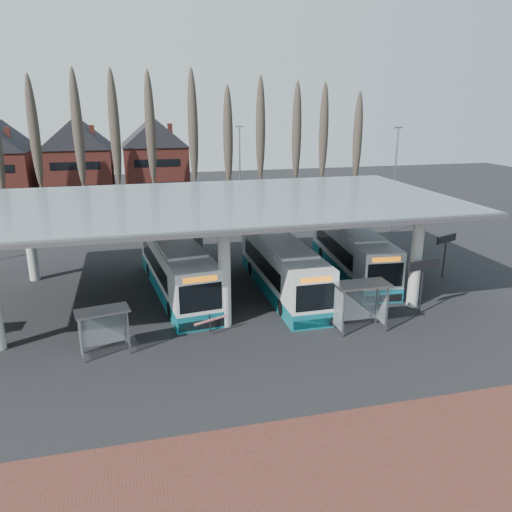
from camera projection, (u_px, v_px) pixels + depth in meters
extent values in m
plane|color=black|center=(234.00, 344.00, 26.54)|extent=(140.00, 140.00, 0.00)
cylinder|color=#BBBBB6|center=(30.00, 240.00, 35.40)|extent=(0.70, 0.70, 6.00)
cylinder|color=#BBBBB6|center=(225.00, 276.00, 27.97)|extent=(0.70, 0.70, 6.00)
cylinder|color=#BBBBB6|center=(198.00, 230.00, 38.18)|extent=(0.70, 0.70, 6.00)
cylinder|color=#BBBBB6|center=(416.00, 261.00, 30.75)|extent=(0.70, 0.70, 6.00)
cylinder|color=#BBBBB6|center=(344.00, 221.00, 40.95)|extent=(0.70, 0.70, 6.00)
cube|color=gray|center=(208.00, 201.00, 32.12)|extent=(32.00, 16.00, 0.12)
cube|color=silver|center=(208.00, 200.00, 32.10)|extent=(31.50, 15.50, 0.04)
cone|color=#473D33|center=(37.00, 154.00, 51.77)|extent=(0.36, 0.36, 14.50)
ellipsoid|color=#473D33|center=(35.00, 137.00, 51.26)|extent=(1.10, 1.10, 11.02)
cone|color=#473D33|center=(78.00, 153.00, 52.70)|extent=(0.36, 0.36, 14.50)
ellipsoid|color=#473D33|center=(76.00, 136.00, 52.19)|extent=(1.10, 1.10, 11.02)
cone|color=#473D33|center=(117.00, 152.00, 53.62)|extent=(0.36, 0.36, 14.50)
ellipsoid|color=#473D33|center=(116.00, 136.00, 53.11)|extent=(1.10, 1.10, 11.02)
cone|color=#473D33|center=(155.00, 151.00, 54.55)|extent=(0.36, 0.36, 14.50)
ellipsoid|color=#473D33|center=(154.00, 135.00, 54.04)|extent=(1.10, 1.10, 11.02)
cone|color=#473D33|center=(191.00, 150.00, 55.48)|extent=(0.36, 0.36, 14.50)
ellipsoid|color=#473D33|center=(191.00, 134.00, 54.97)|extent=(1.10, 1.10, 11.02)
cone|color=#473D33|center=(227.00, 150.00, 56.40)|extent=(0.36, 0.36, 14.50)
ellipsoid|color=#473D33|center=(226.00, 134.00, 55.89)|extent=(1.10, 1.10, 11.02)
cone|color=#473D33|center=(261.00, 149.00, 57.33)|extent=(0.36, 0.36, 14.50)
ellipsoid|color=#473D33|center=(261.00, 133.00, 56.82)|extent=(1.10, 1.10, 11.02)
cone|color=#473D33|center=(294.00, 148.00, 58.26)|extent=(0.36, 0.36, 14.50)
ellipsoid|color=#473D33|center=(294.00, 133.00, 57.74)|extent=(1.10, 1.10, 11.02)
cone|color=#473D33|center=(326.00, 148.00, 59.18)|extent=(0.36, 0.36, 14.50)
ellipsoid|color=#473D33|center=(327.00, 132.00, 58.67)|extent=(1.10, 1.10, 11.02)
cone|color=#473D33|center=(357.00, 147.00, 60.11)|extent=(0.36, 0.36, 14.50)
ellipsoid|color=#473D33|center=(358.00, 132.00, 59.60)|extent=(1.10, 1.10, 11.02)
cube|color=maroon|center=(0.00, 177.00, 61.57)|extent=(8.00, 10.00, 7.00)
cube|color=maroon|center=(80.00, 175.00, 63.77)|extent=(8.00, 10.00, 7.00)
pyramid|color=black|center=(75.00, 118.00, 61.71)|extent=(8.30, 10.30, 3.50)
cube|color=maroon|center=(156.00, 173.00, 65.97)|extent=(8.00, 10.00, 7.00)
pyramid|color=black|center=(153.00, 118.00, 63.91)|extent=(8.30, 10.30, 3.50)
cylinder|color=slate|center=(240.00, 178.00, 50.57)|extent=(0.16, 0.16, 10.00)
cube|color=slate|center=(239.00, 126.00, 49.07)|extent=(0.80, 0.15, 0.15)
cylinder|color=slate|center=(394.00, 182.00, 48.25)|extent=(0.16, 0.16, 10.00)
cube|color=slate|center=(399.00, 128.00, 46.75)|extent=(0.80, 0.15, 0.15)
cube|color=white|center=(176.00, 265.00, 33.34)|extent=(4.23, 13.26, 3.04)
cube|color=#0E606E|center=(177.00, 285.00, 33.77)|extent=(4.25, 13.28, 0.98)
cube|color=white|center=(175.00, 242.00, 32.88)|extent=(3.36, 8.05, 0.20)
cube|color=black|center=(175.00, 261.00, 33.79)|extent=(3.86, 9.64, 1.19)
cube|color=black|center=(201.00, 298.00, 27.51)|extent=(2.43, 0.34, 1.63)
cube|color=black|center=(159.00, 239.00, 39.12)|extent=(2.35, 0.33, 1.30)
cube|color=orange|center=(200.00, 279.00, 27.19)|extent=(1.93, 0.27, 0.33)
cube|color=black|center=(202.00, 325.00, 28.00)|extent=(2.62, 0.38, 0.54)
cylinder|color=black|center=(171.00, 310.00, 29.65)|extent=(0.42, 1.07, 1.04)
cylinder|color=black|center=(212.00, 304.00, 30.49)|extent=(0.42, 1.07, 1.04)
cylinder|color=black|center=(150.00, 270.00, 36.74)|extent=(0.42, 1.07, 1.04)
cylinder|color=black|center=(183.00, 266.00, 37.58)|extent=(0.42, 1.07, 1.04)
cube|color=white|center=(282.00, 264.00, 33.58)|extent=(2.77, 12.67, 2.95)
cube|color=#0E606E|center=(282.00, 284.00, 33.99)|extent=(2.79, 12.69, 0.95)
cube|color=white|center=(283.00, 243.00, 33.13)|extent=(2.47, 7.60, 0.19)
cube|color=black|center=(280.00, 261.00, 34.03)|extent=(2.79, 9.12, 1.16)
cube|color=black|center=(316.00, 297.00, 27.72)|extent=(2.37, 0.08, 1.58)
cube|color=black|center=(259.00, 239.00, 39.38)|extent=(2.29, 0.08, 1.26)
cube|color=orange|center=(317.00, 280.00, 27.41)|extent=(1.88, 0.06, 0.32)
cube|color=black|center=(315.00, 323.00, 28.20)|extent=(2.55, 0.10, 0.53)
cylinder|color=black|center=(282.00, 308.00, 29.99)|extent=(0.30, 1.01, 1.01)
cylinder|color=black|center=(320.00, 304.00, 30.57)|extent=(0.30, 1.01, 1.01)
cylinder|color=black|center=(252.00, 269.00, 37.11)|extent=(0.30, 1.01, 1.01)
cylinder|color=black|center=(283.00, 266.00, 37.69)|extent=(0.30, 1.01, 1.01)
cube|color=white|center=(352.00, 249.00, 37.26)|extent=(3.81, 12.72, 2.92)
cube|color=#0E606E|center=(351.00, 267.00, 37.68)|extent=(3.83, 12.74, 0.94)
cube|color=white|center=(353.00, 229.00, 36.82)|extent=(3.08, 7.70, 0.19)
cube|color=black|center=(350.00, 245.00, 37.72)|extent=(3.53, 9.23, 1.15)
cube|color=black|center=(385.00, 275.00, 31.35)|extent=(2.34, 0.28, 1.57)
cube|color=black|center=(328.00, 228.00, 43.13)|extent=(2.26, 0.27, 1.25)
cube|color=orange|center=(386.00, 259.00, 31.04)|extent=(1.86, 0.22, 0.31)
cube|color=black|center=(383.00, 298.00, 31.82)|extent=(2.52, 0.32, 0.52)
cylinder|color=black|center=(353.00, 285.00, 33.74)|extent=(0.38, 1.02, 1.00)
cylinder|color=black|center=(387.00, 283.00, 34.09)|extent=(0.38, 1.02, 1.00)
cylinder|color=black|center=(322.00, 253.00, 40.94)|extent=(0.38, 1.02, 1.00)
cylinder|color=black|center=(350.00, 252.00, 41.29)|extent=(0.38, 1.02, 1.00)
cube|color=gray|center=(82.00, 341.00, 24.31)|extent=(0.09, 0.09, 2.33)
cube|color=gray|center=(129.00, 333.00, 25.21)|extent=(0.09, 0.09, 2.33)
cube|color=gray|center=(80.00, 333.00, 25.21)|extent=(0.09, 0.09, 2.33)
cube|color=gray|center=(125.00, 325.00, 26.10)|extent=(0.09, 0.09, 2.33)
cube|color=gray|center=(102.00, 311.00, 24.85)|extent=(2.81, 1.77, 0.09)
cube|color=silver|center=(102.00, 328.00, 25.68)|extent=(2.21, 0.45, 1.87)
cube|color=silver|center=(80.00, 336.00, 24.73)|extent=(0.23, 1.02, 1.87)
cube|color=silver|center=(127.00, 328.00, 25.66)|extent=(0.23, 1.02, 1.87)
cube|color=gray|center=(343.00, 314.00, 27.00)|extent=(0.09, 0.09, 2.70)
cube|color=gray|center=(387.00, 310.00, 27.59)|extent=(0.09, 0.09, 2.70)
cube|color=gray|center=(335.00, 306.00, 28.11)|extent=(0.09, 0.09, 2.70)
cube|color=gray|center=(377.00, 302.00, 28.69)|extent=(0.09, 0.09, 2.70)
cube|color=gray|center=(362.00, 284.00, 27.44)|extent=(3.03, 1.53, 0.11)
cube|color=silver|center=(356.00, 303.00, 28.43)|extent=(2.59, 0.06, 2.16)
cube|color=silver|center=(338.00, 309.00, 27.53)|extent=(0.05, 1.19, 2.16)
cube|color=silver|center=(383.00, 305.00, 28.14)|extent=(0.05, 1.19, 2.16)
cylinder|color=black|center=(421.00, 288.00, 29.94)|extent=(0.10, 0.10, 3.34)
cube|color=black|center=(424.00, 265.00, 29.51)|extent=(2.28, 0.58, 0.57)
cylinder|color=black|center=(444.00, 257.00, 36.38)|extent=(0.10, 0.10, 3.12)
cube|color=black|center=(447.00, 239.00, 35.98)|extent=(2.04, 0.90, 0.54)
cube|color=black|center=(210.00, 323.00, 27.88)|extent=(0.08, 0.08, 1.05)
cube|color=red|center=(211.00, 320.00, 27.33)|extent=(1.97, 0.92, 0.10)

